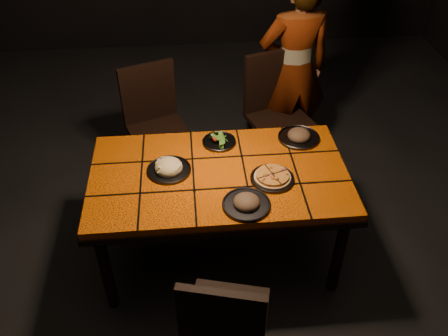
{
  "coord_description": "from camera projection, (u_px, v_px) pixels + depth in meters",
  "views": [
    {
      "loc": [
        -0.17,
        -2.25,
        2.64
      ],
      "look_at": [
        0.03,
        -0.04,
        0.82
      ],
      "focal_mm": 38.0,
      "sensor_mm": 36.0,
      "label": 1
    }
  ],
  "objects": [
    {
      "name": "plate_pasta",
      "position": [
        169.0,
        168.0,
        2.94
      ],
      "size": [
        0.28,
        0.28,
        0.09
      ],
      "color": "#343439",
      "rests_on": "dining_table"
    },
    {
      "name": "dining_table",
      "position": [
        219.0,
        182.0,
        2.99
      ],
      "size": [
        1.62,
        0.92,
        0.75
      ],
      "color": "#FF6608",
      "rests_on": "ground"
    },
    {
      "name": "plate_mushroom_a",
      "position": [
        246.0,
        203.0,
        2.7
      ],
      "size": [
        0.28,
        0.28,
        0.09
      ],
      "color": "#343439",
      "rests_on": "dining_table"
    },
    {
      "name": "chair_far_left",
      "position": [
        155.0,
        118.0,
        3.76
      ],
      "size": [
        0.57,
        0.57,
        0.98
      ],
      "rotation": [
        0.0,
        0.0,
        0.35
      ],
      "color": "black",
      "rests_on": "ground"
    },
    {
      "name": "chair_far_right",
      "position": [
        276.0,
        107.0,
        3.85
      ],
      "size": [
        0.58,
        0.58,
        1.02
      ],
      "rotation": [
        0.0,
        0.0,
        0.33
      ],
      "color": "black",
      "rests_on": "ground"
    },
    {
      "name": "chair_near",
      "position": [
        225.0,
        323.0,
        2.38
      ],
      "size": [
        0.5,
        0.5,
        0.92
      ],
      "rotation": [
        0.0,
        0.0,
        2.89
      ],
      "color": "black",
      "rests_on": "ground"
    },
    {
      "name": "plate_pizza",
      "position": [
        272.0,
        177.0,
        2.88
      ],
      "size": [
        0.29,
        0.29,
        0.04
      ],
      "color": "#343439",
      "rests_on": "dining_table"
    },
    {
      "name": "plate_mushroom_b",
      "position": [
        299.0,
        136.0,
        3.21
      ],
      "size": [
        0.28,
        0.28,
        0.09
      ],
      "color": "#343439",
      "rests_on": "dining_table"
    },
    {
      "name": "diner",
      "position": [
        294.0,
        70.0,
        3.84
      ],
      "size": [
        0.64,
        0.46,
        1.63
      ],
      "primitive_type": "imported",
      "rotation": [
        0.0,
        0.0,
        3.26
      ],
      "color": "brown",
      "rests_on": "ground"
    },
    {
      "name": "room_shell",
      "position": [
        218.0,
        62.0,
        2.47
      ],
      "size": [
        6.04,
        7.04,
        3.08
      ],
      "color": "black",
      "rests_on": "ground"
    },
    {
      "name": "plate_salad",
      "position": [
        219.0,
        140.0,
        3.17
      ],
      "size": [
        0.23,
        0.23,
        0.07
      ],
      "color": "#343439",
      "rests_on": "dining_table"
    }
  ]
}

